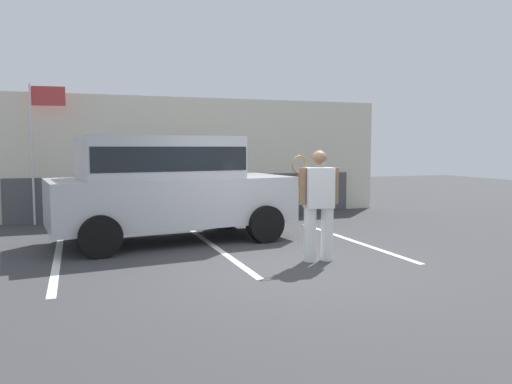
% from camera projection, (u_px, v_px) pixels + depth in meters
% --- Properties ---
extents(ground_plane, '(40.00, 40.00, 0.00)m').
position_uv_depth(ground_plane, '(277.00, 266.00, 7.91)').
color(ground_plane, '#38383A').
extents(parking_stripe_0, '(0.12, 4.40, 0.01)m').
position_uv_depth(parking_stripe_0, '(57.00, 261.00, 8.24)').
color(parking_stripe_0, silver).
rests_on(parking_stripe_0, ground_plane).
extents(parking_stripe_1, '(0.12, 4.40, 0.01)m').
position_uv_depth(parking_stripe_1, '(219.00, 249.00, 9.14)').
color(parking_stripe_1, silver).
rests_on(parking_stripe_1, ground_plane).
extents(parking_stripe_2, '(0.12, 4.40, 0.01)m').
position_uv_depth(parking_stripe_2, '(351.00, 240.00, 10.05)').
color(parking_stripe_2, silver).
rests_on(parking_stripe_2, ground_plane).
extents(house_frontage, '(10.94, 0.40, 3.14)m').
position_uv_depth(house_frontage, '(191.00, 161.00, 13.59)').
color(house_frontage, beige).
rests_on(house_frontage, ground_plane).
extents(parked_suv, '(4.79, 2.60, 2.05)m').
position_uv_depth(parked_suv, '(167.00, 183.00, 9.86)').
color(parked_suv, '#B7B7BC').
rests_on(parked_suv, ground_plane).
extents(tennis_player_man, '(0.79, 0.32, 1.79)m').
position_uv_depth(tennis_player_man, '(319.00, 204.00, 8.17)').
color(tennis_player_man, white).
rests_on(tennis_player_man, ground_plane).
extents(potted_plant_by_porch, '(0.67, 0.67, 0.89)m').
position_uv_depth(potted_plant_by_porch, '(290.00, 198.00, 13.48)').
color(potted_plant_by_porch, '#9E5638').
rests_on(potted_plant_by_porch, ground_plane).
extents(flag_pole, '(0.80, 0.09, 3.31)m').
position_uv_depth(flag_pole, '(39.00, 128.00, 11.90)').
color(flag_pole, silver).
rests_on(flag_pole, ground_plane).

